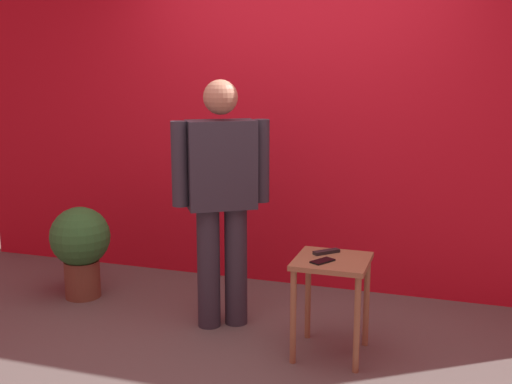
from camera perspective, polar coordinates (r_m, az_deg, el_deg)
name	(u,v)px	position (r m, az deg, el deg)	size (l,w,h in m)	color
ground_plane	(230,365)	(3.75, -2.40, -15.49)	(12.00, 12.00, 0.00)	#59544F
back_wall_red	(298,77)	(4.80, 3.89, 10.41)	(5.65, 0.12, 3.23)	red
standing_person	(221,192)	(4.02, -3.17, 0.04)	(0.59, 0.43, 1.62)	#2D2D38
side_table	(332,278)	(3.72, 6.93, -7.82)	(0.43, 0.43, 0.60)	olive
cell_phone	(323,261)	(3.62, 6.09, -6.29)	(0.07, 0.14, 0.01)	black
tv_remote	(326,252)	(3.78, 6.45, -5.45)	(0.04, 0.17, 0.02)	black
potted_plant	(81,244)	(4.80, -15.73, -4.62)	(0.44, 0.44, 0.69)	brown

